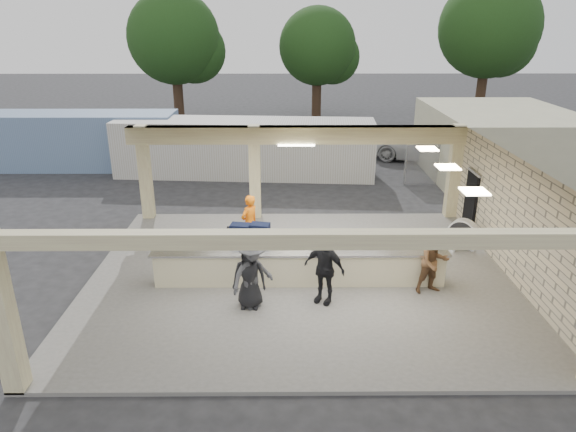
{
  "coord_description": "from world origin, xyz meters",
  "views": [
    {
      "loc": [
        -0.41,
        -13.27,
        7.04
      ],
      "look_at": [
        -0.31,
        1.0,
        1.55
      ],
      "focal_mm": 32.0,
      "sensor_mm": 36.0,
      "label": 1
    }
  ],
  "objects_px": {
    "drum_fan": "(463,233)",
    "car_white_b": "(551,148)",
    "passenger_a": "(434,262)",
    "passenger_d": "(249,276)",
    "container_white": "(245,148)",
    "container_blue": "(70,140)",
    "car_white_a": "(429,146)",
    "baggage_handler": "(249,223)",
    "baggage_counter": "(300,268)",
    "passenger_c": "(252,275)",
    "car_dark": "(383,142)",
    "luggage_cart": "(246,244)",
    "passenger_b": "(324,269)"
  },
  "relations": [
    {
      "from": "baggage_counter",
      "to": "luggage_cart",
      "type": "xyz_separation_m",
      "value": [
        -1.54,
        1.03,
        0.27
      ]
    },
    {
      "from": "drum_fan",
      "to": "car_white_a",
      "type": "height_order",
      "value": "car_white_a"
    },
    {
      "from": "passenger_a",
      "to": "passenger_d",
      "type": "bearing_deg",
      "value": 174.18
    },
    {
      "from": "drum_fan",
      "to": "baggage_handler",
      "type": "height_order",
      "value": "baggage_handler"
    },
    {
      "from": "car_white_a",
      "to": "drum_fan",
      "type": "bearing_deg",
      "value": -168.67
    },
    {
      "from": "passenger_a",
      "to": "container_white",
      "type": "distance_m",
      "value": 13.03
    },
    {
      "from": "container_blue",
      "to": "drum_fan",
      "type": "bearing_deg",
      "value": -32.03
    },
    {
      "from": "luggage_cart",
      "to": "passenger_c",
      "type": "relative_size",
      "value": 1.35
    },
    {
      "from": "car_dark",
      "to": "container_white",
      "type": "distance_m",
      "value": 8.35
    },
    {
      "from": "baggage_counter",
      "to": "passenger_c",
      "type": "xyz_separation_m",
      "value": [
        -1.23,
        -1.27,
        0.45
      ]
    },
    {
      "from": "passenger_b",
      "to": "car_dark",
      "type": "height_order",
      "value": "passenger_b"
    },
    {
      "from": "car_white_b",
      "to": "container_blue",
      "type": "relative_size",
      "value": 0.41
    },
    {
      "from": "baggage_counter",
      "to": "passenger_d",
      "type": "height_order",
      "value": "passenger_d"
    },
    {
      "from": "car_dark",
      "to": "car_white_a",
      "type": "bearing_deg",
      "value": -85.38
    },
    {
      "from": "passenger_c",
      "to": "car_dark",
      "type": "distance_m",
      "value": 17.51
    },
    {
      "from": "baggage_handler",
      "to": "luggage_cart",
      "type": "bearing_deg",
      "value": 40.41
    },
    {
      "from": "passenger_c",
      "to": "luggage_cart",
      "type": "bearing_deg",
      "value": 57.63
    },
    {
      "from": "passenger_c",
      "to": "container_white",
      "type": "xyz_separation_m",
      "value": [
        -1.09,
        12.4,
        0.28
      ]
    },
    {
      "from": "drum_fan",
      "to": "car_white_b",
      "type": "height_order",
      "value": "car_white_b"
    },
    {
      "from": "baggage_counter",
      "to": "passenger_d",
      "type": "distance_m",
      "value": 1.82
    },
    {
      "from": "baggage_handler",
      "to": "container_blue",
      "type": "relative_size",
      "value": 0.18
    },
    {
      "from": "car_white_b",
      "to": "car_dark",
      "type": "relative_size",
      "value": 1.04
    },
    {
      "from": "luggage_cart",
      "to": "baggage_handler",
      "type": "relative_size",
      "value": 1.36
    },
    {
      "from": "car_white_a",
      "to": "container_white",
      "type": "height_order",
      "value": "container_white"
    },
    {
      "from": "passenger_a",
      "to": "container_white",
      "type": "relative_size",
      "value": 0.15
    },
    {
      "from": "baggage_handler",
      "to": "passenger_a",
      "type": "xyz_separation_m",
      "value": [
        5.08,
        -2.73,
        -0.04
      ]
    },
    {
      "from": "passenger_b",
      "to": "car_white_a",
      "type": "bearing_deg",
      "value": 95.42
    },
    {
      "from": "passenger_c",
      "to": "car_white_a",
      "type": "relative_size",
      "value": 0.34
    },
    {
      "from": "container_blue",
      "to": "car_dark",
      "type": "bearing_deg",
      "value": 8.93
    },
    {
      "from": "luggage_cart",
      "to": "car_white_a",
      "type": "bearing_deg",
      "value": 62.56
    },
    {
      "from": "drum_fan",
      "to": "baggage_handler",
      "type": "bearing_deg",
      "value": -143.39
    },
    {
      "from": "drum_fan",
      "to": "car_dark",
      "type": "distance_m",
      "value": 12.83
    },
    {
      "from": "car_dark",
      "to": "passenger_b",
      "type": "bearing_deg",
      "value": -160.67
    },
    {
      "from": "passenger_a",
      "to": "car_white_b",
      "type": "bearing_deg",
      "value": 40.41
    },
    {
      "from": "luggage_cart",
      "to": "container_blue",
      "type": "relative_size",
      "value": 0.24
    },
    {
      "from": "container_white",
      "to": "container_blue",
      "type": "height_order",
      "value": "container_blue"
    },
    {
      "from": "passenger_a",
      "to": "passenger_c",
      "type": "distance_m",
      "value": 4.85
    },
    {
      "from": "passenger_d",
      "to": "car_dark",
      "type": "distance_m",
      "value": 17.48
    },
    {
      "from": "baggage_counter",
      "to": "car_white_a",
      "type": "xyz_separation_m",
      "value": [
        7.22,
        13.8,
        0.2
      ]
    },
    {
      "from": "passenger_b",
      "to": "car_white_b",
      "type": "height_order",
      "value": "passenger_b"
    },
    {
      "from": "passenger_d",
      "to": "car_white_a",
      "type": "height_order",
      "value": "passenger_d"
    },
    {
      "from": "luggage_cart",
      "to": "car_white_b",
      "type": "relative_size",
      "value": 0.59
    },
    {
      "from": "car_white_b",
      "to": "container_blue",
      "type": "xyz_separation_m",
      "value": [
        -24.76,
        -1.01,
        0.69
      ]
    },
    {
      "from": "baggage_handler",
      "to": "passenger_a",
      "type": "bearing_deg",
      "value": 103.11
    },
    {
      "from": "container_white",
      "to": "container_blue",
      "type": "bearing_deg",
      "value": 174.88
    },
    {
      "from": "baggage_counter",
      "to": "container_white",
      "type": "distance_m",
      "value": 11.39
    },
    {
      "from": "baggage_handler",
      "to": "car_dark",
      "type": "relative_size",
      "value": 0.45
    },
    {
      "from": "passenger_a",
      "to": "container_blue",
      "type": "bearing_deg",
      "value": 124.24
    },
    {
      "from": "baggage_handler",
      "to": "car_white_a",
      "type": "distance_m",
      "value": 14.51
    },
    {
      "from": "drum_fan",
      "to": "container_white",
      "type": "bearing_deg",
      "value": 166.92
    }
  ]
}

